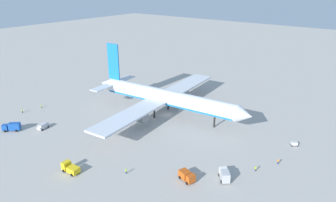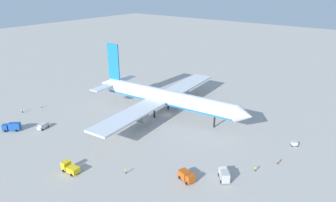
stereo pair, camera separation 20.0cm
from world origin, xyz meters
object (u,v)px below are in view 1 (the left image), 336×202
Objects in this scene: airliner at (164,97)px; ground_worker_4 at (41,106)px; service_truck_5 at (187,176)px; ground_worker_3 at (256,169)px; baggage_cart_0 at (294,144)px; traffic_cone_2 at (194,84)px; traffic_cone_0 at (187,81)px; traffic_cone_1 at (156,75)px; ground_worker_1 at (126,171)px; service_van at (43,126)px; service_truck_3 at (12,127)px; ground_worker_2 at (278,162)px; ground_worker_0 at (22,111)px; service_truck_1 at (225,175)px; service_truck_4 at (70,168)px.

airliner reaches higher than ground_worker_4.
ground_worker_3 is at bearing 49.53° from service_truck_5.
traffic_cone_2 is (-62.91, 34.96, -0.46)m from baggage_cart_0.
service_truck_5 is 9.95× the size of traffic_cone_0.
traffic_cone_1 is (-21.04, -1.77, 0.00)m from traffic_cone_0.
traffic_cone_2 is (-29.40, 80.98, -0.55)m from ground_worker_1.
service_van is 3.11× the size of ground_worker_1.
airliner is 58.42m from service_truck_3.
baggage_cart_0 is 14.54m from ground_worker_2.
ground_worker_0 is 3.15× the size of traffic_cone_1.
ground_worker_3 is (29.14, 23.72, 0.06)m from ground_worker_1.
traffic_cone_2 is (5.52, -1.78, 0.00)m from traffic_cone_0.
traffic_cone_0 is (17.71, 88.85, -1.36)m from service_truck_3.
ground_worker_2 is (-0.46, -14.53, 0.14)m from baggage_cart_0.
baggage_cart_0 is (17.83, 38.07, -0.71)m from service_truck_5.
traffic_cone_0 is 1.00× the size of traffic_cone_1.
ground_worker_0 is at bearing -101.21° from ground_worker_4.
ground_worker_1 is at bearing -11.22° from ground_worker_4.
service_truck_3 is at bearing -87.81° from traffic_cone_1.
traffic_cone_1 is at bearing 158.65° from baggage_cart_0.
traffic_cone_1 is (-89.02, 49.50, -0.60)m from ground_worker_2.
service_truck_5 is 3.35× the size of ground_worker_1.
ground_worker_1 is 1.01× the size of ground_worker_4.
ground_worker_3 is (-3.91, -7.76, 0.01)m from ground_worker_2.
traffic_cone_1 is 26.57m from traffic_cone_2.
traffic_cone_2 is (-58.54, 57.26, -0.61)m from ground_worker_3.
service_truck_1 reaches higher than ground_worker_2.
ground_worker_2 is (50.35, -8.58, -6.58)m from airliner.
ground_worker_3 is 81.89m from traffic_cone_2.
ground_worker_1 is at bearing -153.11° from service_truck_5.
traffic_cone_0 is at bearing 67.40° from ground_worker_4.
service_truck_4 is at bearing -64.73° from traffic_cone_1.
service_truck_4 is 33.77m from service_truck_5.
airliner is at bearing -67.56° from traffic_cone_0.
traffic_cone_2 is at bearing -0.02° from traffic_cone_1.
ground_worker_2 is (85.69, 37.58, -0.76)m from service_truck_3.
ground_worker_1 is 2.97× the size of traffic_cone_1.
ground_worker_4 reaches higher than traffic_cone_1.
ground_worker_2 is (33.05, 31.49, 0.05)m from ground_worker_1.
baggage_cart_0 is 107.32m from ground_worker_0.
traffic_cone_1 is (9.66, 76.07, -0.61)m from ground_worker_0.
ground_worker_4 is (-93.23, -11.01, -0.07)m from ground_worker_3.
service_van is 81.61m from traffic_cone_0.
service_truck_4 reaches higher than ground_worker_3.
ground_worker_1 is (17.30, -40.07, -6.63)m from airliner.
traffic_cone_0 is at bearing 130.74° from service_truck_1.
traffic_cone_1 is at bearing 146.06° from ground_worker_3.
airliner reaches higher than service_truck_4.
traffic_cone_1 and traffic_cone_2 have the same top height.
traffic_cone_0 is at bearing 78.73° from service_truck_3.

